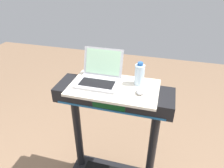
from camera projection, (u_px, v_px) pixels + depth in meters
The scene contains 4 objects.
desk_board at pixel (114, 88), 1.55m from camera, with size 0.67×0.40×0.02m, color beige.
laptop at pixel (99, 76), 1.58m from camera, with size 0.32×0.29×0.23m.
computer_mouse at pixel (141, 91), 1.46m from camera, with size 0.06×0.10×0.03m, color #B2B2B7.
water_bottle at pixel (140, 74), 1.53m from camera, with size 0.07×0.07×0.18m.
Camera 1 is at (0.34, -0.57, 1.92)m, focal length 33.09 mm.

